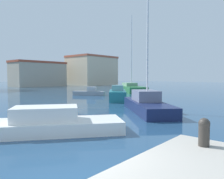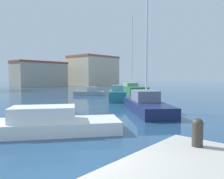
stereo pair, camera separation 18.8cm
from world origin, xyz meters
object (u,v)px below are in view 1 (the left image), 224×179
mooring_bollard (204,131)px  sailboat_green_outer_mooring (131,88)px  motorboat_white_mid_harbor (42,124)px  sailboat_navy_center_channel (147,103)px  motorboat_grey_distant_north (89,92)px  motorboat_teal_distant_east (118,95)px

mooring_bollard → sailboat_green_outer_mooring: (23.78, 19.17, -0.70)m
mooring_bollard → motorboat_white_mid_harbor: (0.29, 6.79, -0.86)m
sailboat_navy_center_channel → motorboat_grey_distant_north: 14.39m
mooring_bollard → sailboat_navy_center_channel: size_ratio=0.06×
motorboat_grey_distant_north → motorboat_teal_distant_east: bearing=-110.6°
motorboat_teal_distant_east → motorboat_white_mid_harbor: size_ratio=0.68×
sailboat_green_outer_mooring → motorboat_grey_distant_north: bearing=178.6°
motorboat_grey_distant_north → motorboat_white_mid_harbor: 19.33m
motorboat_teal_distant_east → motorboat_grey_distant_north: 7.29m
mooring_bollard → motorboat_teal_distant_east: bearing=45.5°
sailboat_green_outer_mooring → motorboat_grey_distant_north: 8.84m
motorboat_teal_distant_east → sailboat_navy_center_channel: size_ratio=0.44×
motorboat_teal_distant_east → sailboat_green_outer_mooring: bearing=30.1°
motorboat_teal_distant_east → motorboat_white_mid_harbor: motorboat_teal_distant_east is taller
sailboat_green_outer_mooring → motorboat_teal_distant_east: (-11.40, -6.60, 0.01)m
sailboat_green_outer_mooring → motorboat_teal_distant_east: sailboat_green_outer_mooring is taller
sailboat_navy_center_channel → motorboat_grey_distant_north: (6.63, 12.77, -0.21)m
motorboat_white_mid_harbor → sailboat_navy_center_channel: bearing=-1.2°
sailboat_navy_center_channel → motorboat_white_mid_harbor: size_ratio=1.55×
mooring_bollard → sailboat_green_outer_mooring: sailboat_green_outer_mooring is taller
sailboat_green_outer_mooring → motorboat_grey_distant_north: sailboat_green_outer_mooring is taller
mooring_bollard → motorboat_grey_distant_north: size_ratio=0.15×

